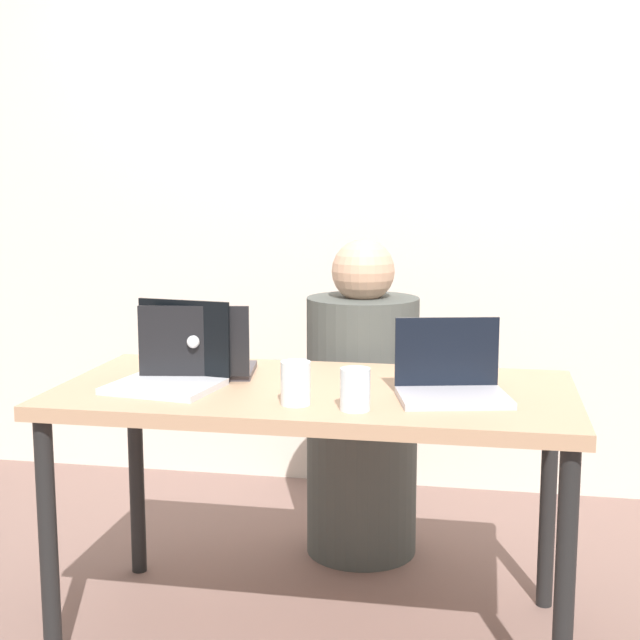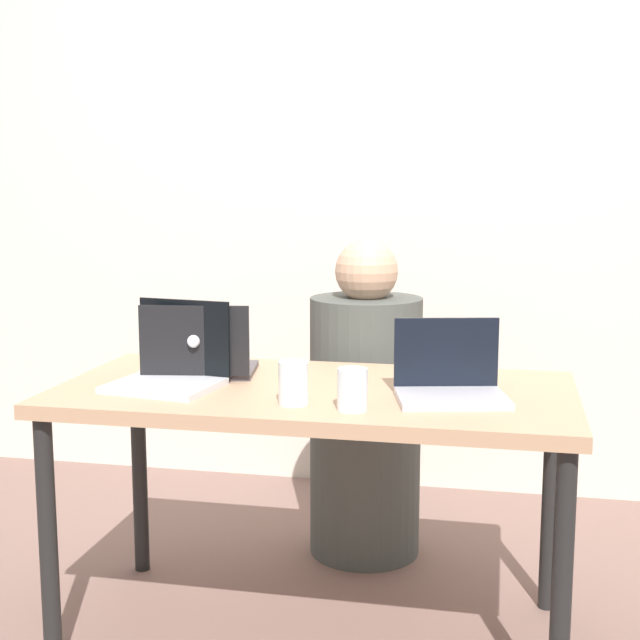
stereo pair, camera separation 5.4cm
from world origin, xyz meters
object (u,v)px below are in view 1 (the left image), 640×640
(laptop_front_right, at_px, (451,381))
(water_glass_center, at_px, (296,386))
(person_at_center, at_px, (362,416))
(water_glass_right, at_px, (355,392))
(laptop_back_left, at_px, (199,360))
(laptop_front_left, at_px, (171,368))

(laptop_front_right, relative_size, water_glass_center, 2.87)
(person_at_center, relative_size, water_glass_right, 10.37)
(laptop_front_right, xyz_separation_m, water_glass_center, (-0.39, -0.15, 0.00))
(laptop_back_left, distance_m, water_glass_right, 0.60)
(person_at_center, height_order, laptop_front_left, person_at_center)
(water_glass_center, bearing_deg, laptop_back_left, 141.94)
(laptop_back_left, xyz_separation_m, laptop_front_right, (0.75, -0.13, -0.00))
(person_at_center, height_order, laptop_front_right, person_at_center)
(person_at_center, bearing_deg, laptop_back_left, 60.72)
(water_glass_right, bearing_deg, laptop_back_left, 149.28)
(laptop_front_right, xyz_separation_m, water_glass_right, (-0.23, -0.18, 0.00))
(laptop_back_left, bearing_deg, water_glass_center, 132.70)
(laptop_front_left, height_order, water_glass_center, laptop_front_left)
(person_at_center, height_order, water_glass_center, person_at_center)
(person_at_center, xyz_separation_m, laptop_back_left, (-0.41, -0.55, 0.29))
(laptop_front_left, height_order, laptop_front_right, laptop_front_left)
(laptop_front_left, xyz_separation_m, water_glass_center, (0.39, -0.14, -0.00))
(person_at_center, distance_m, water_glass_center, 0.88)
(laptop_back_left, relative_size, laptop_front_left, 1.10)
(water_glass_right, bearing_deg, laptop_front_left, 163.06)
(laptop_front_right, height_order, water_glass_center, laptop_front_right)
(laptop_back_left, bearing_deg, laptop_front_left, 66.77)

